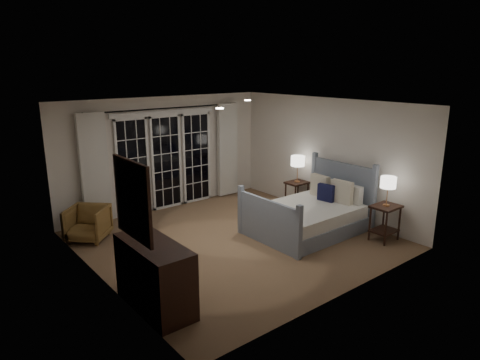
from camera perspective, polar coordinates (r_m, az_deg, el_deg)
floor at (r=8.02m, az=-0.72°, el=-7.99°), size 5.00×5.00×0.00m
ceiling at (r=7.42m, az=-0.78°, el=10.10°), size 5.00×5.00×0.00m
wall_left at (r=6.45m, az=-18.52°, el=-2.76°), size 0.02×5.00×2.50m
wall_right at (r=9.34m, az=11.43°, el=3.05°), size 0.02×5.00×2.50m
wall_back at (r=9.67m, az=-9.96°, el=3.52°), size 5.00×0.02×2.50m
wall_front at (r=5.94m, az=14.36°, el=-3.93°), size 5.00×0.02×2.50m
french_doors at (r=9.66m, az=-9.80°, el=2.55°), size 2.50×0.04×2.20m
curtain_rod at (r=9.44m, az=-9.93°, el=9.39°), size 3.50×0.03×0.03m
curtain_left at (r=8.92m, az=-18.83°, el=1.33°), size 0.55×0.10×2.25m
curtain_right at (r=10.47m, az=-1.69°, el=4.05°), size 0.55×0.10×2.25m
downlight_a at (r=8.38m, az=1.02°, el=10.59°), size 0.12×0.12×0.01m
downlight_b at (r=6.74m, az=-2.72°, el=9.52°), size 0.12×0.12×0.01m
bed at (r=8.45m, az=9.22°, el=-4.68°), size 2.12×1.51×1.23m
nightstand_left at (r=8.30m, az=18.78°, el=-4.74°), size 0.52×0.41×0.67m
nightstand_right at (r=9.72m, az=7.57°, el=-1.45°), size 0.48×0.38×0.62m
lamp_left at (r=8.11m, az=19.16°, el=-0.36°), size 0.28×0.28×0.54m
lamp_right at (r=9.55m, az=7.71°, el=2.50°), size 0.31×0.31×0.59m
armchair at (r=8.41m, az=-19.64°, el=-5.47°), size 0.98×0.98×0.64m
dresser at (r=5.87m, az=-11.30°, el=-12.40°), size 0.55×1.29×0.92m
mirror at (r=5.36m, az=-14.12°, el=-2.59°), size 0.05×0.85×1.00m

